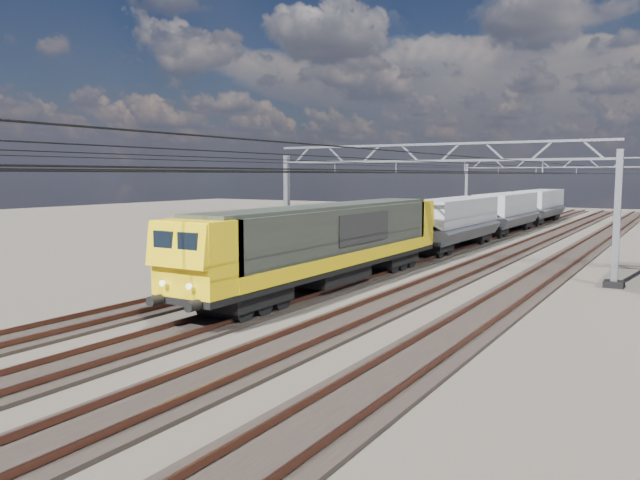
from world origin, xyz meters
The scene contains 12 objects.
ground centered at (0.00, 0.00, 0.00)m, with size 160.00×160.00×0.00m, color black.
track_outer_west centered at (-6.00, 0.00, 0.07)m, with size 2.60×140.00×0.30m.
track_loco centered at (-2.00, 0.00, 0.07)m, with size 2.60×140.00×0.30m.
track_inner_east centered at (2.00, 0.00, 0.07)m, with size 2.60×140.00×0.30m.
track_outer_east centered at (6.00, 0.00, 0.07)m, with size 2.60×140.00×0.30m.
catenary_gantry_mid centered at (0.00, 4.00, 3.91)m, with size 19.90×0.90×7.11m.
catenary_gantry_far centered at (0.00, 40.00, 3.91)m, with size 19.90×0.90×7.11m.
overhead_wires centered at (0.00, 8.00, 5.75)m, with size 12.03×140.00×0.53m.
locomotive centered at (-2.00, -3.47, 2.33)m, with size 2.76×21.10×3.62m.
hopper_wagon_lead centered at (-2.00, 14.22, 2.23)m, with size 3.38×13.00×3.25m.
hopper_wagon_mid centered at (-2.00, 28.42, 2.23)m, with size 3.38×13.00×3.25m.
hopper_wagon_third centered at (-2.00, 42.62, 2.23)m, with size 3.38×13.00×3.25m.
Camera 1 is at (12.67, -28.68, 5.40)m, focal length 35.00 mm.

